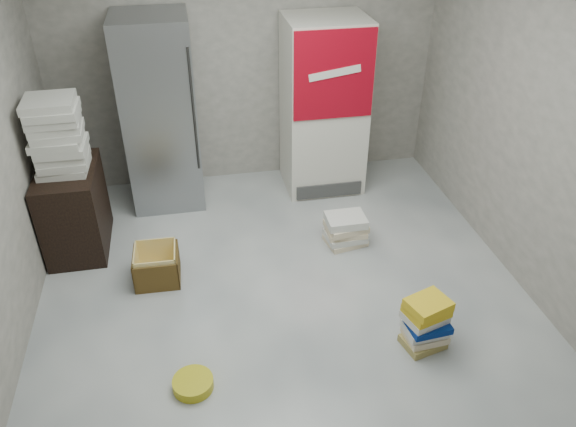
{
  "coord_description": "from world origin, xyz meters",
  "views": [
    {
      "loc": [
        -0.65,
        -3.15,
        3.12
      ],
      "look_at": [
        0.1,
        0.7,
        0.57
      ],
      "focal_mm": 35.0,
      "sensor_mm": 36.0,
      "label": 1
    }
  ],
  "objects_px": {
    "wood_shelf": "(74,209)",
    "cardboard_box": "(157,267)",
    "coke_cooler": "(324,106)",
    "steel_fridge": "(160,114)",
    "phonebook_stack_main": "(426,323)"
  },
  "relations": [
    {
      "from": "steel_fridge",
      "to": "cardboard_box",
      "type": "xyz_separation_m",
      "value": [
        -0.13,
        -1.37,
        -0.83
      ]
    },
    {
      "from": "coke_cooler",
      "to": "wood_shelf",
      "type": "distance_m",
      "value": 2.63
    },
    {
      "from": "steel_fridge",
      "to": "coke_cooler",
      "type": "bearing_deg",
      "value": -0.18
    },
    {
      "from": "steel_fridge",
      "to": "phonebook_stack_main",
      "type": "xyz_separation_m",
      "value": [
        1.81,
        -2.53,
        -0.73
      ]
    },
    {
      "from": "wood_shelf",
      "to": "phonebook_stack_main",
      "type": "bearing_deg",
      "value": -34.22
    },
    {
      "from": "steel_fridge",
      "to": "phonebook_stack_main",
      "type": "relative_size",
      "value": 4.37
    },
    {
      "from": "steel_fridge",
      "to": "cardboard_box",
      "type": "distance_m",
      "value": 1.6
    },
    {
      "from": "phonebook_stack_main",
      "to": "cardboard_box",
      "type": "relative_size",
      "value": 1.13
    },
    {
      "from": "coke_cooler",
      "to": "cardboard_box",
      "type": "distance_m",
      "value": 2.37
    },
    {
      "from": "phonebook_stack_main",
      "to": "cardboard_box",
      "type": "bearing_deg",
      "value": 137.77
    },
    {
      "from": "cardboard_box",
      "to": "wood_shelf",
      "type": "bearing_deg",
      "value": 139.4
    },
    {
      "from": "coke_cooler",
      "to": "wood_shelf",
      "type": "height_order",
      "value": "coke_cooler"
    },
    {
      "from": "coke_cooler",
      "to": "wood_shelf",
      "type": "relative_size",
      "value": 2.25
    },
    {
      "from": "wood_shelf",
      "to": "cardboard_box",
      "type": "distance_m",
      "value": 0.98
    },
    {
      "from": "steel_fridge",
      "to": "cardboard_box",
      "type": "bearing_deg",
      "value": -95.51
    }
  ]
}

